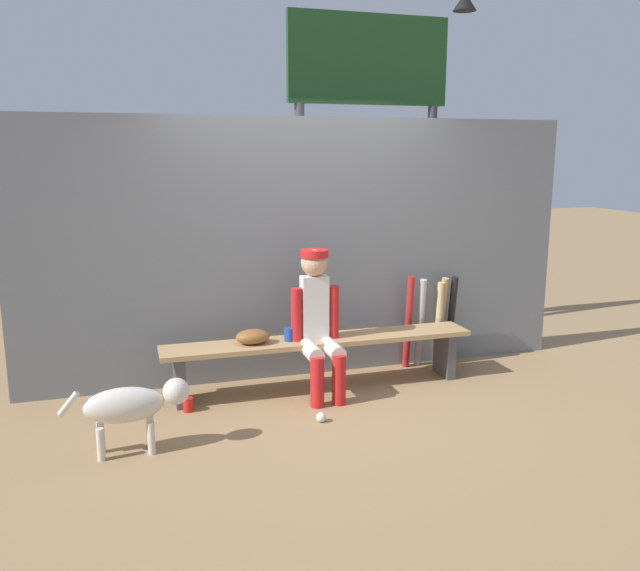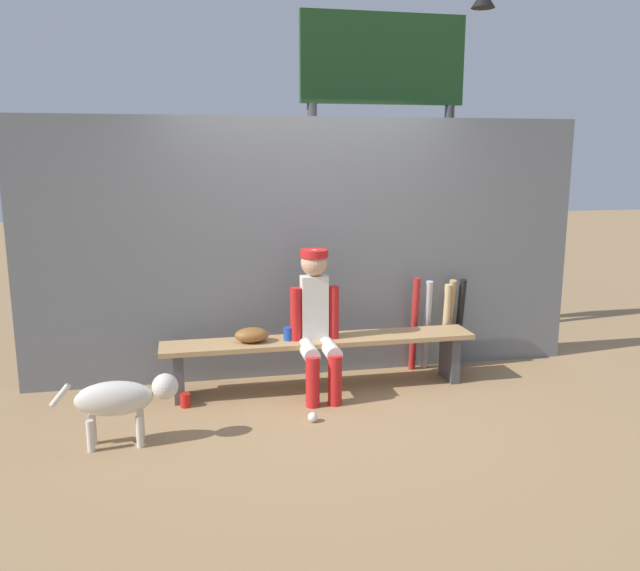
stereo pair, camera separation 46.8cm
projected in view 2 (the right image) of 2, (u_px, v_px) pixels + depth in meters
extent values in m
plane|color=#9E7A51|center=(320.00, 388.00, 5.57)|extent=(30.00, 30.00, 0.00)
cube|color=slate|center=(310.00, 250.00, 5.73)|extent=(4.95, 0.03, 2.27)
cube|color=tan|center=(320.00, 340.00, 5.48)|extent=(2.64, 0.36, 0.04)
cube|color=#4C4C51|center=(179.00, 375.00, 5.29)|extent=(0.08, 0.29, 0.41)
cube|color=#4C4C51|center=(450.00, 357.00, 5.76)|extent=(0.08, 0.29, 0.41)
cube|color=silver|center=(314.00, 307.00, 5.42)|extent=(0.22, 0.13, 0.53)
sphere|color=tan|center=(314.00, 263.00, 5.34)|extent=(0.22, 0.22, 0.22)
cylinder|color=red|center=(314.00, 253.00, 5.33)|extent=(0.23, 0.23, 0.06)
cylinder|color=silver|center=(308.00, 350.00, 5.28)|extent=(0.13, 0.38, 0.13)
cylinder|color=red|center=(313.00, 382.00, 5.14)|extent=(0.11, 0.11, 0.41)
cylinder|color=red|center=(296.00, 315.00, 5.38)|extent=(0.09, 0.09, 0.45)
cylinder|color=silver|center=(330.00, 349.00, 5.31)|extent=(0.13, 0.38, 0.13)
cylinder|color=red|center=(335.00, 380.00, 5.17)|extent=(0.11, 0.11, 0.41)
cylinder|color=red|center=(334.00, 313.00, 5.44)|extent=(0.09, 0.09, 0.45)
ellipsoid|color=brown|center=(252.00, 335.00, 5.35)|extent=(0.28, 0.20, 0.12)
cylinder|color=#B22323|center=(414.00, 324.00, 5.94)|extent=(0.07, 0.16, 0.88)
cylinder|color=#B7B7BC|center=(427.00, 325.00, 5.97)|extent=(0.10, 0.20, 0.85)
cylinder|color=tan|center=(446.00, 327.00, 5.97)|extent=(0.08, 0.13, 0.81)
cylinder|color=tan|center=(449.00, 323.00, 6.06)|extent=(0.07, 0.21, 0.84)
cylinder|color=black|center=(459.00, 323.00, 6.06)|extent=(0.07, 0.18, 0.85)
sphere|color=white|center=(313.00, 417.00, 4.87)|extent=(0.07, 0.07, 0.07)
cylinder|color=red|center=(185.00, 400.00, 5.15)|extent=(0.08, 0.08, 0.11)
cylinder|color=#1E47AD|center=(288.00, 334.00, 5.41)|extent=(0.08, 0.08, 0.11)
cylinder|color=#3F3F42|center=(312.00, 227.00, 6.70)|extent=(0.10, 0.10, 2.45)
cylinder|color=#3F3F42|center=(445.00, 224.00, 7.00)|extent=(0.10, 0.10, 2.45)
cube|color=#1E471E|center=(383.00, 59.00, 6.52)|extent=(1.69, 0.08, 0.88)
ellipsoid|color=beige|center=(114.00, 398.00, 4.42)|extent=(0.52, 0.20, 0.24)
sphere|color=beige|center=(165.00, 386.00, 4.48)|extent=(0.18, 0.18, 0.18)
cylinder|color=beige|center=(60.00, 395.00, 4.34)|extent=(0.15, 0.04, 0.16)
cylinder|color=beige|center=(141.00, 425.00, 4.56)|extent=(0.05, 0.05, 0.22)
cylinder|color=beige|center=(140.00, 432.00, 4.44)|extent=(0.05, 0.05, 0.22)
cylinder|color=beige|center=(93.00, 429.00, 4.49)|extent=(0.05, 0.05, 0.22)
cylinder|color=beige|center=(90.00, 436.00, 4.38)|extent=(0.05, 0.05, 0.22)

